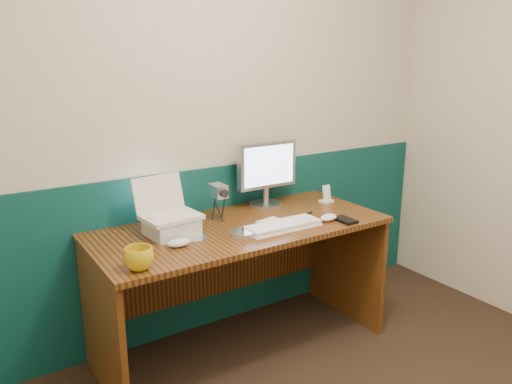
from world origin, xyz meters
TOP-DOWN VIEW (x-y plane):
  - back_wall at (0.00, 1.75)m, footprint 3.50×0.04m
  - wainscot at (0.00, 1.74)m, footprint 3.48×0.02m
  - desk at (0.06, 1.38)m, footprint 1.60×0.70m
  - laptop_riser at (-0.31, 1.45)m, footprint 0.26×0.23m
  - laptop at (-0.31, 1.45)m, footprint 0.30×0.24m
  - monitor at (0.38, 1.62)m, footprint 0.39×0.11m
  - keyboard at (0.22, 1.22)m, footprint 0.42×0.14m
  - mouse_right at (0.51, 1.18)m, footprint 0.12×0.09m
  - mouse_left at (-0.35, 1.27)m, footprint 0.12×0.08m
  - mug at (-0.61, 1.12)m, footprint 0.14×0.14m
  - camcorder at (0.00, 1.53)m, footprint 0.08×0.12m
  - cd_spindle at (-0.02, 1.23)m, footprint 0.12×0.12m
  - cd_loose_a at (-0.24, 1.34)m, footprint 0.13×0.13m
  - pen at (0.44, 1.34)m, footprint 0.15×0.02m
  - papers at (0.22, 1.35)m, footprint 0.15×0.11m
  - dock at (0.74, 1.47)m, footprint 0.08×0.06m
  - music_player at (0.74, 1.47)m, footprint 0.06×0.03m
  - pda at (0.58, 1.12)m, footprint 0.08×0.13m

SIDE VIEW (x-z plane):
  - desk at x=0.06m, z-range 0.00..0.75m
  - wainscot at x=0.00m, z-range 0.00..1.00m
  - cd_loose_a at x=-0.24m, z-range 0.75..0.75m
  - papers at x=0.22m, z-range 0.75..0.75m
  - pen at x=0.44m, z-range 0.75..0.76m
  - dock at x=0.74m, z-range 0.75..0.76m
  - pda at x=0.58m, z-range 0.75..0.77m
  - keyboard at x=0.22m, z-range 0.75..0.77m
  - cd_spindle at x=-0.02m, z-range 0.75..0.78m
  - mouse_right at x=0.51m, z-range 0.75..0.79m
  - mouse_left at x=-0.35m, z-range 0.75..0.79m
  - laptop_riser at x=-0.31m, z-range 0.75..0.83m
  - mug at x=-0.61m, z-range 0.75..0.85m
  - music_player at x=0.74m, z-range 0.76..0.86m
  - camcorder at x=0.00m, z-range 0.75..0.94m
  - monitor at x=0.38m, z-range 0.75..1.14m
  - laptop at x=-0.31m, z-range 0.83..1.06m
  - back_wall at x=0.00m, z-range 0.00..2.50m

